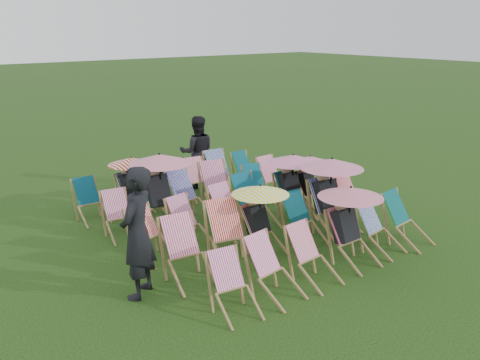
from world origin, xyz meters
TOP-DOWN VIEW (x-y plane):
  - ground at (0.00, 0.00)m, footprint 100.00×100.00m
  - deckchair_0 at (-2.02, -2.31)m, footprint 0.65×0.83m
  - deckchair_1 at (-1.28, -2.31)m, footprint 0.71×0.91m
  - deckchair_2 at (-0.48, -2.31)m, footprint 0.64×0.85m
  - deckchair_3 at (0.51, -2.19)m, footprint 1.09×1.13m
  - deckchair_4 at (1.26, -2.21)m, footprint 0.70×0.89m
  - deckchair_5 at (1.94, -2.28)m, footprint 0.72×0.92m
  - deckchair_6 at (-2.00, -1.11)m, footprint 0.74×0.97m
  - deckchair_7 at (-1.11, -1.05)m, footprint 0.86×1.07m
  - deckchair_8 at (-0.39, -0.97)m, footprint 1.01×1.08m
  - deckchair_9 at (0.48, -1.12)m, footprint 0.62×0.85m
  - deckchair_10 at (1.26, -1.06)m, footprint 1.21×1.27m
  - deckchair_11 at (1.97, -1.03)m, footprint 0.66×0.90m
  - deckchair_12 at (-2.04, -0.01)m, footprint 0.70×0.89m
  - deckchair_13 at (-1.23, 0.01)m, footprint 0.72×0.90m
  - deckchair_14 at (-0.30, 0.03)m, footprint 0.70×0.91m
  - deckchair_15 at (0.31, 0.07)m, footprint 0.75×0.99m
  - deckchair_16 at (1.30, 0.03)m, footprint 1.09×1.14m
  - deckchair_17 at (1.91, 0.12)m, footprint 0.98×1.07m
  - deckchair_18 at (-2.02, 1.20)m, footprint 0.65×0.84m
  - deckchair_19 at (-1.12, 1.22)m, footprint 1.21×1.25m
  - deckchair_20 at (-0.50, 1.15)m, footprint 0.81×1.02m
  - deckchair_21 at (0.30, 1.26)m, footprint 0.85×1.05m
  - deckchair_22 at (1.32, 1.20)m, footprint 0.66×0.83m
  - deckchair_23 at (1.89, 1.25)m, footprint 0.65×0.87m
  - deckchair_24 at (-2.11, 2.36)m, footprint 0.57×0.79m
  - deckchair_25 at (-1.15, 2.36)m, footprint 0.98×1.05m
  - deckchair_26 at (-0.46, 2.30)m, footprint 0.72×0.94m
  - deckchair_27 at (0.46, 2.27)m, footprint 0.69×0.88m
  - deckchair_28 at (1.14, 2.29)m, footprint 0.68×0.92m
  - deckchair_29 at (1.91, 2.32)m, footprint 0.55×0.76m
  - person_left at (-2.80, -1.04)m, footprint 0.85×0.82m
  - person_rear at (0.90, 3.01)m, footprint 1.07×0.99m

SIDE VIEW (x-z plane):
  - ground at x=0.00m, z-range 0.00..0.00m
  - deckchair_22 at x=1.32m, z-range 0.00..0.81m
  - deckchair_29 at x=1.91m, z-range 0.00..0.82m
  - deckchair_0 at x=-2.02m, z-range 0.00..0.84m
  - deckchair_24 at x=-2.11m, z-range 0.00..0.84m
  - deckchair_18 at x=-2.02m, z-range 0.00..0.85m
  - deckchair_12 at x=-2.04m, z-range 0.00..0.88m
  - deckchair_4 at x=1.26m, z-range 0.00..0.88m
  - deckchair_2 at x=-0.48m, z-range 0.00..0.88m
  - deckchair_27 at x=0.46m, z-range 0.00..0.88m
  - deckchair_13 at x=-1.23m, z-range 0.00..0.89m
  - deckchair_1 at x=-1.28m, z-range 0.00..0.90m
  - deckchair_9 at x=0.48m, z-range 0.00..0.90m
  - deckchair_23 at x=1.89m, z-range 0.00..0.91m
  - deckchair_14 at x=-0.30m, z-range 0.00..0.93m
  - deckchair_5 at x=1.94m, z-range 0.00..0.93m
  - deckchair_26 at x=-0.46m, z-range 0.00..0.95m
  - deckchair_11 at x=1.97m, z-range 0.00..0.96m
  - deckchair_28 at x=1.14m, z-range 0.00..0.97m
  - deckchair_6 at x=-2.00m, z-range 0.00..0.98m
  - deckchair_20 at x=-0.50m, z-range 0.00..1.00m
  - deckchair_15 at x=0.31m, z-range 0.00..1.01m
  - deckchair_21 at x=0.30m, z-range 0.00..1.02m
  - deckchair_7 at x=-1.11m, z-range 0.00..1.03m
  - deckchair_25 at x=-1.15m, z-range 0.03..1.19m
  - deckchair_17 at x=1.91m, z-range 0.03..1.19m
  - deckchair_8 at x=-0.39m, z-range 0.03..1.23m
  - deckchair_3 at x=0.51m, z-range 0.04..1.32m
  - deckchair_16 at x=1.30m, z-range 0.04..1.33m
  - deckchair_10 at x=1.26m, z-range 0.04..1.47m
  - deckchair_19 at x=-1.12m, z-range 0.04..1.47m
  - person_rear at x=0.90m, z-range 0.00..1.76m
  - person_left at x=-2.80m, z-range 0.00..1.96m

